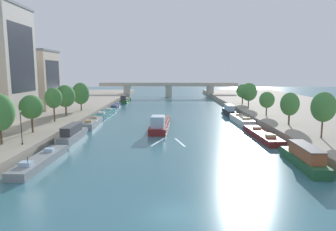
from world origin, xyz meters
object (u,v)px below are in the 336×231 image
tree_left_nearest (64,96)px  tree_right_by_lamp (288,104)px  moored_boat_left_upstream (40,160)px  tree_left_past_mid (30,107)px  moored_boat_left_lone (71,134)px  tree_right_nearest (265,100)px  tree_right_end_of_row (241,91)px  moored_boat_left_midway (115,106)px  tree_right_midway (248,92)px  moored_boat_left_downstream (91,123)px  moored_boat_right_upstream (228,110)px  moored_boat_right_midway (261,135)px  tree_left_midway (79,93)px  moored_boat_right_near (303,157)px  tree_right_past_mid (322,107)px  tree_left_end_of_row (52,98)px  lamppost_left_bank (20,126)px  bridge_far (167,88)px  moored_boat_left_end (124,100)px  barge_midriver (159,123)px  moored_boat_left_second (105,113)px  moored_boat_right_second (240,120)px

tree_left_nearest → tree_right_by_lamp: tree_left_nearest is taller
moored_boat_left_upstream → tree_left_past_mid: 14.42m
moored_boat_left_upstream → moored_boat_left_lone: 13.17m
tree_right_nearest → tree_right_end_of_row: tree_right_end_of_row is taller
moored_boat_left_midway → tree_right_midway: size_ratio=1.77×
tree_right_end_of_row → tree_left_nearest: bearing=-149.7°
moored_boat_left_downstream → moored_boat_left_midway: moored_boat_left_downstream is taller
moored_boat_left_lone → moored_boat_right_upstream: bearing=43.5°
moored_boat_right_midway → tree_right_by_lamp: tree_right_by_lamp is taller
tree_left_midway → tree_right_midway: bearing=8.0°
moored_boat_right_near → tree_right_past_mid: tree_right_past_mid is taller
tree_left_midway → tree_left_end_of_row: bearing=-91.2°
moored_boat_right_near → lamppost_left_bank: 36.74m
moored_boat_left_midway → tree_left_past_mid: tree_left_past_mid is taller
moored_boat_right_midway → moored_boat_right_near: bearing=-89.1°
moored_boat_left_midway → moored_boat_right_near: size_ratio=1.03×
moored_boat_left_downstream → moored_boat_left_midway: size_ratio=0.99×
moored_boat_left_upstream → tree_right_by_lamp: tree_right_by_lamp is taller
tree_right_midway → bridge_far: tree_right_midway is taller
moored_boat_left_downstream → tree_left_end_of_row: bearing=-144.2°
moored_boat_left_end → tree_right_nearest: (37.93, -43.97, 4.21)m
tree_right_midway → tree_left_past_mid: bearing=-142.2°
bridge_far → tree_right_past_mid: bearing=-76.1°
moored_boat_right_midway → tree_right_nearest: size_ratio=2.85×
moored_boat_right_upstream → bridge_far: bearing=106.1°
tree_right_by_lamp → tree_left_nearest: bearing=166.7°
barge_midriver → moored_boat_left_second: barge_midriver is taller
barge_midriver → moored_boat_right_upstream: size_ratio=1.72×
tree_left_midway → tree_right_by_lamp: 48.99m
moored_boat_left_end → tree_left_nearest: bearing=-98.5°
moored_boat_right_upstream → lamppost_left_bank: size_ratio=2.38×
lamppost_left_bank → moored_boat_left_midway: bearing=86.5°
moored_boat_left_upstream → tree_left_nearest: (-6.68, 30.04, 5.53)m
moored_boat_right_upstream → tree_right_past_mid: tree_right_past_mid is taller
moored_boat_left_second → tree_right_past_mid: size_ratio=2.47×
tree_left_end_of_row → barge_midriver: bearing=5.2°
moored_boat_left_end → moored_boat_left_midway: bearing=-92.4°
moored_boat_left_end → moored_boat_right_second: size_ratio=1.12×
moored_boat_left_end → bridge_far: size_ratio=0.24×
moored_boat_left_upstream → moored_boat_right_near: 32.39m
barge_midriver → moored_boat_left_midway: size_ratio=1.62×
moored_boat_right_second → tree_right_past_mid: (6.43, -22.90, 5.57)m
tree_right_past_mid → tree_right_nearest: tree_right_past_mid is taller
moored_boat_right_upstream → tree_right_past_mid: (6.65, -35.92, 5.15)m
moored_boat_left_end → moored_boat_left_second: bearing=-90.8°
moored_boat_right_near → tree_right_midway: 47.56m
moored_boat_right_midway → tree_left_nearest: tree_left_nearest is taller
tree_right_by_lamp → bridge_far: size_ratio=0.10×
tree_left_midway → moored_boat_right_near: bearing=-46.7°
moored_boat_left_second → moored_boat_left_midway: 17.31m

